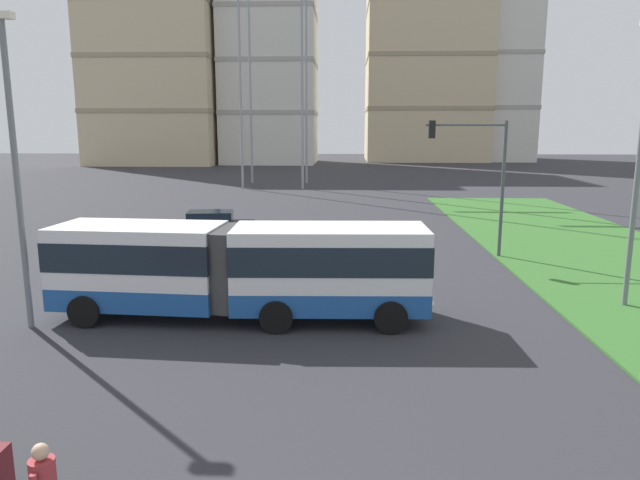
{
  "coord_description": "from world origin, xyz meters",
  "views": [
    {
      "loc": [
        1.11,
        -5.16,
        6.03
      ],
      "look_at": [
        0.27,
        14.6,
        2.2
      ],
      "focal_mm": 32.74,
      "sensor_mm": 36.0,
      "label": 1
    }
  ],
  "objects_px": {
    "apartment_tower_westcentre": "(270,41)",
    "apartment_tower_centre": "(428,9)",
    "traffic_light_far_right": "(478,165)",
    "streetlight_left": "(15,162)",
    "apartment_tower_west": "(153,35)",
    "apartment_tower_eastcentre": "(471,34)",
    "car_black_sedan": "(213,226)",
    "articulated_bus": "(240,268)",
    "streetlight_median": "(639,156)"
  },
  "relations": [
    {
      "from": "streetlight_left",
      "to": "apartment_tower_centre",
      "type": "height_order",
      "value": "apartment_tower_centre"
    },
    {
      "from": "streetlight_left",
      "to": "apartment_tower_west",
      "type": "distance_m",
      "value": 84.47
    },
    {
      "from": "car_black_sedan",
      "to": "apartment_tower_eastcentre",
      "type": "relative_size",
      "value": 0.1
    },
    {
      "from": "streetlight_left",
      "to": "apartment_tower_west",
      "type": "xyz_separation_m",
      "value": [
        -21.5,
        80.21,
        15.48
      ]
    },
    {
      "from": "car_black_sedan",
      "to": "streetlight_median",
      "type": "relative_size",
      "value": 0.49
    },
    {
      "from": "streetlight_median",
      "to": "apartment_tower_centre",
      "type": "distance_m",
      "value": 93.44
    },
    {
      "from": "streetlight_median",
      "to": "apartment_tower_centre",
      "type": "bearing_deg",
      "value": 86.91
    },
    {
      "from": "car_black_sedan",
      "to": "streetlight_left",
      "type": "height_order",
      "value": "streetlight_left"
    },
    {
      "from": "streetlight_median",
      "to": "articulated_bus",
      "type": "bearing_deg",
      "value": -172.27
    },
    {
      "from": "car_black_sedan",
      "to": "streetlight_median",
      "type": "distance_m",
      "value": 20.66
    },
    {
      "from": "car_black_sedan",
      "to": "apartment_tower_west",
      "type": "relative_size",
      "value": 0.11
    },
    {
      "from": "articulated_bus",
      "to": "traffic_light_far_right",
      "type": "height_order",
      "value": "traffic_light_far_right"
    },
    {
      "from": "streetlight_median",
      "to": "apartment_tower_eastcentre",
      "type": "xyz_separation_m",
      "value": [
        13.34,
        93.53,
        17.62
      ]
    },
    {
      "from": "apartment_tower_west",
      "to": "apartment_tower_centre",
      "type": "distance_m",
      "value": 47.92
    },
    {
      "from": "apartment_tower_centre",
      "to": "apartment_tower_eastcentre",
      "type": "relative_size",
      "value": 1.18
    },
    {
      "from": "apartment_tower_westcentre",
      "to": "apartment_tower_centre",
      "type": "bearing_deg",
      "value": 19.88
    },
    {
      "from": "car_black_sedan",
      "to": "apartment_tower_eastcentre",
      "type": "xyz_separation_m",
      "value": [
        30.06,
        82.22,
        21.99
      ]
    },
    {
      "from": "streetlight_left",
      "to": "apartment_tower_west",
      "type": "relative_size",
      "value": 0.22
    },
    {
      "from": "car_black_sedan",
      "to": "apartment_tower_eastcentre",
      "type": "distance_m",
      "value": 90.26
    },
    {
      "from": "articulated_bus",
      "to": "apartment_tower_eastcentre",
      "type": "distance_m",
      "value": 101.04
    },
    {
      "from": "apartment_tower_west",
      "to": "streetlight_median",
      "type": "bearing_deg",
      "value": -62.26
    },
    {
      "from": "apartment_tower_westcentre",
      "to": "car_black_sedan",
      "type": "bearing_deg",
      "value": -85.45
    },
    {
      "from": "streetlight_left",
      "to": "apartment_tower_westcentre",
      "type": "xyz_separation_m",
      "value": [
        -3.08,
        83.8,
        15.07
      ]
    },
    {
      "from": "streetlight_left",
      "to": "apartment_tower_eastcentre",
      "type": "bearing_deg",
      "value": 71.35
    },
    {
      "from": "streetlight_left",
      "to": "apartment_tower_west",
      "type": "height_order",
      "value": "apartment_tower_west"
    },
    {
      "from": "streetlight_median",
      "to": "apartment_tower_westcentre",
      "type": "relative_size",
      "value": 0.23
    },
    {
      "from": "articulated_bus",
      "to": "car_black_sedan",
      "type": "relative_size",
      "value": 2.6
    },
    {
      "from": "streetlight_median",
      "to": "streetlight_left",
      "type": "bearing_deg",
      "value": -171.54
    },
    {
      "from": "car_black_sedan",
      "to": "apartment_tower_westcentre",
      "type": "bearing_deg",
      "value": 94.55
    },
    {
      "from": "streetlight_median",
      "to": "apartment_tower_centre",
      "type": "relative_size",
      "value": 0.18
    },
    {
      "from": "apartment_tower_west",
      "to": "apartment_tower_westcentre",
      "type": "relative_size",
      "value": 1.02
    },
    {
      "from": "articulated_bus",
      "to": "streetlight_left",
      "type": "bearing_deg",
      "value": -170.08
    },
    {
      "from": "traffic_light_far_right",
      "to": "apartment_tower_west",
      "type": "bearing_deg",
      "value": 118.09
    },
    {
      "from": "traffic_light_far_right",
      "to": "apartment_tower_centre",
      "type": "bearing_deg",
      "value": 84.26
    },
    {
      "from": "articulated_bus",
      "to": "car_black_sedan",
      "type": "bearing_deg",
      "value": 106.48
    },
    {
      "from": "car_black_sedan",
      "to": "apartment_tower_westcentre",
      "type": "relative_size",
      "value": 0.11
    },
    {
      "from": "car_black_sedan",
      "to": "apartment_tower_centre",
      "type": "distance_m",
      "value": 86.35
    },
    {
      "from": "car_black_sedan",
      "to": "apartment_tower_eastcentre",
      "type": "height_order",
      "value": "apartment_tower_eastcentre"
    },
    {
      "from": "apartment_tower_centre",
      "to": "traffic_light_far_right",
      "type": "bearing_deg",
      "value": -95.74
    },
    {
      "from": "articulated_bus",
      "to": "apartment_tower_eastcentre",
      "type": "relative_size",
      "value": 0.26
    },
    {
      "from": "car_black_sedan",
      "to": "streetlight_median",
      "type": "bearing_deg",
      "value": -34.08
    },
    {
      "from": "traffic_light_far_right",
      "to": "streetlight_median",
      "type": "height_order",
      "value": "streetlight_median"
    },
    {
      "from": "apartment_tower_west",
      "to": "apartment_tower_eastcentre",
      "type": "height_order",
      "value": "apartment_tower_eastcentre"
    },
    {
      "from": "streetlight_left",
      "to": "apartment_tower_centre",
      "type": "bearing_deg",
      "value": 75.57
    },
    {
      "from": "articulated_bus",
      "to": "streetlight_left",
      "type": "xyz_separation_m",
      "value": [
        -6.32,
        -1.11,
        3.39
      ]
    },
    {
      "from": "streetlight_left",
      "to": "streetlight_median",
      "type": "xyz_separation_m",
      "value": [
        19.18,
        2.85,
        0.08
      ]
    },
    {
      "from": "streetlight_left",
      "to": "apartment_tower_centre",
      "type": "relative_size",
      "value": 0.17
    },
    {
      "from": "apartment_tower_eastcentre",
      "to": "car_black_sedan",
      "type": "bearing_deg",
      "value": -110.08
    },
    {
      "from": "apartment_tower_westcentre",
      "to": "apartment_tower_centre",
      "type": "distance_m",
      "value": 29.63
    },
    {
      "from": "car_black_sedan",
      "to": "streetlight_left",
      "type": "relative_size",
      "value": 0.5
    }
  ]
}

